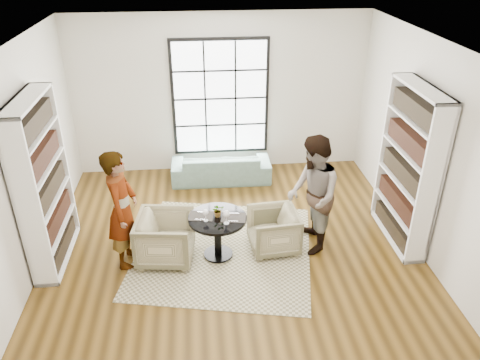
{
  "coord_description": "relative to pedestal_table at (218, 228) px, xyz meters",
  "views": [
    {
      "loc": [
        -0.45,
        -5.47,
        4.23
      ],
      "look_at": [
        0.12,
        0.4,
        1.07
      ],
      "focal_mm": 35.0,
      "sensor_mm": 36.0,
      "label": 1
    }
  ],
  "objects": [
    {
      "name": "ground",
      "position": [
        0.23,
        -0.08,
        -0.48
      ],
      "size": [
        6.0,
        6.0,
        0.0
      ],
      "primitive_type": "plane",
      "color": "brown"
    },
    {
      "name": "room_shell",
      "position": [
        0.23,
        0.47,
        0.77
      ],
      "size": [
        6.0,
        6.01,
        6.0
      ],
      "color": "silver",
      "rests_on": "ground"
    },
    {
      "name": "rug",
      "position": [
        0.09,
        0.12,
        -0.48
      ],
      "size": [
        3.0,
        3.0,
        0.01
      ],
      "primitive_type": "cube",
      "rotation": [
        0.0,
        0.0,
        -0.21
      ],
      "color": "#BEB48F",
      "rests_on": "ground"
    },
    {
      "name": "pedestal_table",
      "position": [
        0.0,
        0.0,
        0.0
      ],
      "size": [
        0.83,
        0.83,
        0.66
      ],
      "rotation": [
        0.0,
        0.0,
        -0.16
      ],
      "color": "black",
      "rests_on": "ground"
    },
    {
      "name": "sofa",
      "position": [
        0.19,
        2.37,
        -0.21
      ],
      "size": [
        1.86,
        0.75,
        0.54
      ],
      "primitive_type": "imported",
      "rotation": [
        0.0,
        0.0,
        3.13
      ],
      "color": "#779F97",
      "rests_on": "ground"
    },
    {
      "name": "armchair_left",
      "position": [
        -0.74,
        0.0,
        -0.13
      ],
      "size": [
        0.87,
        0.85,
        0.72
      ],
      "primitive_type": "imported",
      "rotation": [
        0.0,
        0.0,
        1.45
      ],
      "color": "tan",
      "rests_on": "ground"
    },
    {
      "name": "armchair_right",
      "position": [
        0.82,
        0.1,
        -0.17
      ],
      "size": [
        0.76,
        0.74,
        0.64
      ],
      "primitive_type": "imported",
      "rotation": [
        0.0,
        0.0,
        -1.48
      ],
      "color": "tan",
      "rests_on": "ground"
    },
    {
      "name": "person_left",
      "position": [
        -1.29,
        0.0,
        0.39
      ],
      "size": [
        0.48,
        0.68,
        1.74
      ],
      "primitive_type": "imported",
      "rotation": [
        0.0,
        0.0,
        1.47
      ],
      "color": "gray",
      "rests_on": "ground"
    },
    {
      "name": "person_right",
      "position": [
        1.37,
        0.1,
        0.4
      ],
      "size": [
        0.69,
        0.87,
        1.78
      ],
      "primitive_type": "imported",
      "rotation": [
        0.0,
        0.0,
        -1.59
      ],
      "color": "gray",
      "rests_on": "ground"
    },
    {
      "name": "placemat_left",
      "position": [
        -0.23,
        0.05,
        0.18
      ],
      "size": [
        0.38,
        0.31,
        0.01
      ],
      "primitive_type": "cube",
      "rotation": [
        0.0,
        0.0,
        -0.16
      ],
      "color": "black",
      "rests_on": "pedestal_table"
    },
    {
      "name": "placemat_right",
      "position": [
        0.23,
        -0.03,
        0.18
      ],
      "size": [
        0.38,
        0.31,
        0.01
      ],
      "primitive_type": "cube",
      "rotation": [
        0.0,
        0.0,
        -0.16
      ],
      "color": "black",
      "rests_on": "pedestal_table"
    },
    {
      "name": "cutlery_left",
      "position": [
        -0.23,
        0.05,
        0.19
      ],
      "size": [
        0.17,
        0.24,
        0.01
      ],
      "primitive_type": null,
      "rotation": [
        0.0,
        0.0,
        -0.16
      ],
      "color": "silver",
      "rests_on": "placemat_left"
    },
    {
      "name": "cutlery_right",
      "position": [
        0.23,
        -0.03,
        0.19
      ],
      "size": [
        0.17,
        0.24,
        0.01
      ],
      "primitive_type": null,
      "rotation": [
        0.0,
        0.0,
        -0.16
      ],
      "color": "silver",
      "rests_on": "placemat_right"
    },
    {
      "name": "wine_glass_left",
      "position": [
        -0.16,
        -0.07,
        0.31
      ],
      "size": [
        0.08,
        0.08,
        0.18
      ],
      "color": "silver",
      "rests_on": "pedestal_table"
    },
    {
      "name": "wine_glass_right",
      "position": [
        0.12,
        -0.17,
        0.33
      ],
      "size": [
        0.09,
        0.09,
        0.21
      ],
      "color": "silver",
      "rests_on": "pedestal_table"
    },
    {
      "name": "flower_centerpiece",
      "position": [
        0.01,
        0.03,
        0.27
      ],
      "size": [
        0.19,
        0.17,
        0.19
      ],
      "primitive_type": "imported",
      "rotation": [
        0.0,
        0.0,
        0.15
      ],
      "color": "gray",
      "rests_on": "pedestal_table"
    }
  ]
}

